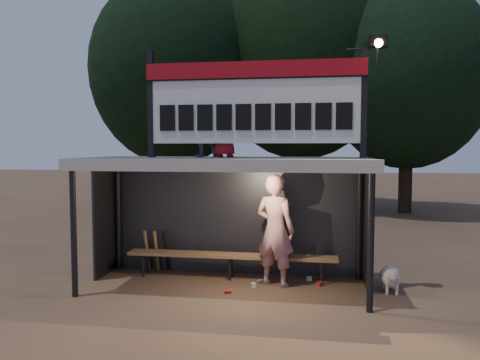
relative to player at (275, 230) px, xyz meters
name	(u,v)px	position (x,y,z in m)	size (l,w,h in m)	color
ground	(225,287)	(-0.86, -0.25, -1.01)	(80.00, 80.00, 0.00)	brown
player	(275,230)	(0.00, 0.00, 0.00)	(0.74, 0.49, 2.03)	silver
child_a	(203,125)	(-1.33, 0.03, 1.90)	(0.57, 0.45, 1.18)	slate
child_b	(225,128)	(-0.91, -0.03, 1.83)	(0.51, 0.33, 1.05)	#B01B21
dugout_shelter	(228,183)	(-0.86, -0.01, 0.83)	(5.10, 2.08, 2.32)	#3B3B3D
scoreboard_assembly	(257,99)	(-0.30, -0.26, 2.31)	(4.10, 0.27, 1.99)	black
bench	(231,256)	(-0.86, 0.30, -0.58)	(4.00, 0.35, 0.48)	#976D47
tree_left	(173,71)	(-4.86, 9.75, 4.50)	(6.46, 6.46, 9.27)	black
tree_mid	(302,58)	(0.14, 11.25, 5.15)	(7.22, 7.22, 10.36)	#302315
tree_right	(408,76)	(4.14, 10.25, 4.17)	(6.08, 6.08, 8.72)	black
dog	(391,276)	(2.01, -0.10, -0.73)	(0.36, 0.81, 0.49)	silver
bats	(156,251)	(-2.43, 0.57, -0.58)	(0.48, 0.32, 0.84)	olive
litter	(276,284)	(0.02, -0.03, -0.98)	(1.69, 1.09, 0.08)	#A51C1D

